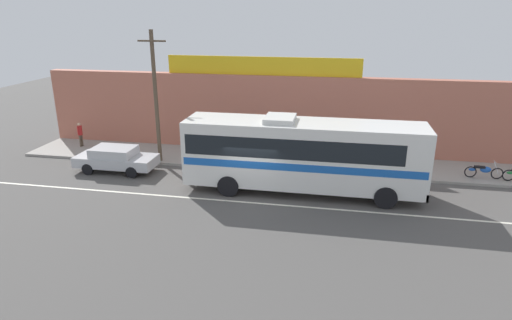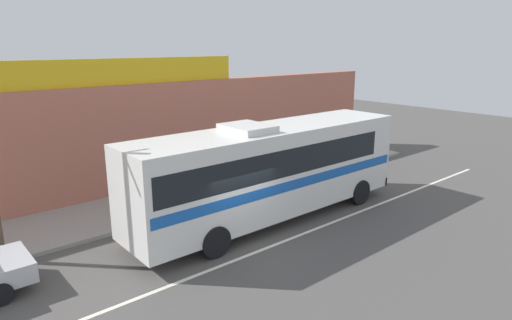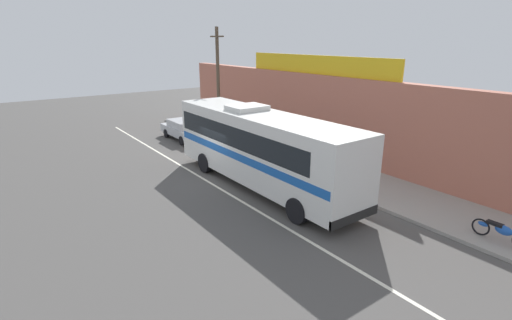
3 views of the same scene
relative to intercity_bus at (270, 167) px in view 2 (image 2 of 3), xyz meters
name	(u,v)px [view 2 (image 2 of 3)]	position (x,y,z in m)	size (l,w,h in m)	color
ground_plane	(239,245)	(-2.26, -0.97, -2.07)	(70.00, 70.00, 0.00)	#4F4C49
sidewalk_slab	(162,201)	(-2.26, 4.23, -2.00)	(30.00, 3.60, 0.14)	gray
storefront_facade	(136,139)	(-2.26, 6.38, 0.33)	(30.00, 0.70, 4.80)	#B26651
storefront_billboard	(112,72)	(-3.07, 6.38, 3.28)	(11.93, 0.12, 1.10)	gold
road_center_stripe	(254,253)	(-2.26, -1.77, -2.06)	(30.00, 0.14, 0.01)	silver
intercity_bus	(270,167)	(0.00, 0.00, 0.00)	(11.47, 2.66, 3.78)	silver
motorcycle_orange	(353,152)	(9.32, 3.29, -1.50)	(1.93, 0.56, 0.94)	black
motorcycle_green	(374,148)	(11.08, 3.12, -1.50)	(1.83, 0.56, 0.94)	black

